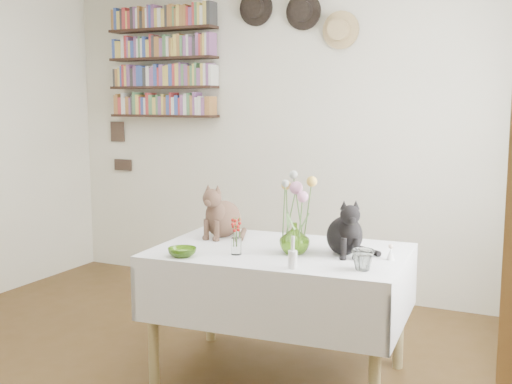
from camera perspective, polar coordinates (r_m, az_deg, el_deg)
The scene contains 14 objects.
room at distance 3.19m, azimuth -13.26°, elevation 2.85°, with size 4.08×4.58×2.58m.
dining_table at distance 3.56m, azimuth 2.17°, elevation -7.94°, with size 1.41×0.97×0.73m.
tabby_cat at distance 3.82m, azimuth -2.95°, elevation -1.52°, with size 0.22×0.28×0.33m, color brown, non-canonical shape.
black_cat at distance 3.41m, azimuth 7.91°, elevation -2.94°, with size 0.21×0.26×0.31m, color black, non-canonical shape.
flower_vase at distance 3.40m, azimuth 3.45°, elevation -4.14°, with size 0.16×0.16×0.17m, color #82B834.
green_bowl at distance 3.37m, azimuth -6.58°, elevation -5.34°, with size 0.15×0.15×0.05m, color #82B834.
drinking_glass at distance 3.12m, azimuth 9.47°, elevation -5.97°, with size 0.11×0.11×0.10m, color white.
candlestick at distance 3.11m, azimuth 3.28°, elevation -5.86°, with size 0.04×0.04×0.16m.
berry_jar at distance 3.38m, azimuth -1.77°, elevation -3.94°, with size 0.06×0.06×0.22m.
porcelain_figurine at distance 3.35m, azimuth 11.88°, elevation -5.32°, with size 0.04×0.04×0.08m.
flower_bouquet at distance 3.37m, azimuth 3.52°, elevation 0.20°, with size 0.17×0.12×0.39m.
bookshelf_unit at distance 5.58m, azimuth -8.28°, elevation 11.27°, with size 1.00×0.16×0.91m.
wall_hats at distance 5.06m, azimuth 3.77°, elevation 15.35°, with size 0.98×0.09×0.48m.
wall_art_plaques at distance 5.95m, azimuth -12.01°, elevation 4.06°, with size 0.21×0.02×0.44m.
Camera 1 is at (1.99, -2.47, 1.53)m, focal length 45.00 mm.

